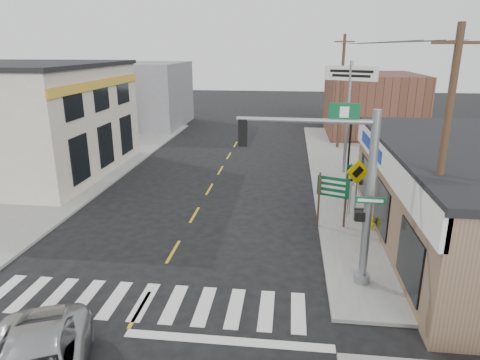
# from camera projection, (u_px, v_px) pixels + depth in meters

# --- Properties ---
(ground) EXTENTS (140.00, 140.00, 0.00)m
(ground) POSITION_uv_depth(u_px,v_px,m) (140.00, 309.00, 13.57)
(ground) COLOR black
(ground) RESTS_ON ground
(sidewalk_right) EXTENTS (6.00, 38.00, 0.13)m
(sidewalk_right) POSITION_uv_depth(u_px,v_px,m) (365.00, 188.00, 24.87)
(sidewalk_right) COLOR gray
(sidewalk_right) RESTS_ON ground
(sidewalk_left) EXTENTS (6.00, 38.00, 0.13)m
(sidewalk_left) POSITION_uv_depth(u_px,v_px,m) (72.00, 178.00, 26.87)
(sidewalk_left) COLOR gray
(sidewalk_left) RESTS_ON ground
(center_line) EXTENTS (0.12, 56.00, 0.01)m
(center_line) POSITION_uv_depth(u_px,v_px,m) (195.00, 215.00, 21.15)
(center_line) COLOR gold
(center_line) RESTS_ON ground
(crosswalk) EXTENTS (11.00, 2.20, 0.01)m
(crosswalk) POSITION_uv_depth(u_px,v_px,m) (144.00, 302.00, 13.95)
(crosswalk) COLOR silver
(crosswalk) RESTS_ON ground
(left_building) EXTENTS (12.00, 12.00, 6.80)m
(left_building) POSITION_uv_depth(u_px,v_px,m) (14.00, 121.00, 27.27)
(left_building) COLOR beige
(left_building) RESTS_ON ground
(bldg_distant_right) EXTENTS (8.00, 10.00, 5.60)m
(bldg_distant_right) POSITION_uv_depth(u_px,v_px,m) (371.00, 104.00, 39.83)
(bldg_distant_right) COLOR brown
(bldg_distant_right) RESTS_ON ground
(bldg_distant_left) EXTENTS (9.00, 10.00, 6.40)m
(bldg_distant_left) POSITION_uv_depth(u_px,v_px,m) (140.00, 95.00, 44.16)
(bldg_distant_left) COLOR slate
(bldg_distant_left) RESTS_ON ground
(traffic_signal_pole) EXTENTS (4.87, 0.38, 6.17)m
(traffic_signal_pole) POSITION_uv_depth(u_px,v_px,m) (348.00, 181.00, 13.89)
(traffic_signal_pole) COLOR gray
(traffic_signal_pole) RESTS_ON sidewalk_right
(guide_sign) EXTENTS (1.45, 0.13, 2.53)m
(guide_sign) POSITION_uv_depth(u_px,v_px,m) (333.00, 192.00, 18.97)
(guide_sign) COLOR #493222
(guide_sign) RESTS_ON sidewalk_right
(fire_hydrant) EXTENTS (0.19, 0.19, 0.62)m
(fire_hydrant) POSITION_uv_depth(u_px,v_px,m) (372.00, 223.00, 19.03)
(fire_hydrant) COLOR #BEB80D
(fire_hydrant) RESTS_ON sidewalk_right
(ped_crossing_sign) EXTENTS (1.16, 0.08, 2.98)m
(ped_crossing_sign) POSITION_uv_depth(u_px,v_px,m) (357.00, 180.00, 19.48)
(ped_crossing_sign) COLOR gray
(ped_crossing_sign) RESTS_ON sidewalk_right
(lamp_post) EXTENTS (0.62, 0.49, 4.77)m
(lamp_post) POSITION_uv_depth(u_px,v_px,m) (351.00, 138.00, 24.67)
(lamp_post) COLOR black
(lamp_post) RESTS_ON sidewalk_right
(dance_center_sign) EXTENTS (3.30, 0.21, 7.02)m
(dance_center_sign) POSITION_uv_depth(u_px,v_px,m) (350.00, 90.00, 26.32)
(dance_center_sign) COLOR gray
(dance_center_sign) RESTS_ON sidewalk_right
(bare_tree) EXTENTS (2.28, 2.28, 4.57)m
(bare_tree) POSITION_uv_depth(u_px,v_px,m) (427.00, 177.00, 14.59)
(bare_tree) COLOR black
(bare_tree) RESTS_ON sidewalk_right
(shrub_front) EXTENTS (1.32, 1.32, 0.99)m
(shrub_front) POSITION_uv_depth(u_px,v_px,m) (447.00, 268.00, 14.79)
(shrub_front) COLOR #1E3D1C
(shrub_front) RESTS_ON sidewalk_right
(shrub_back) EXTENTS (1.05, 1.05, 0.78)m
(shrub_back) POSITION_uv_depth(u_px,v_px,m) (433.00, 231.00, 18.07)
(shrub_back) COLOR black
(shrub_back) RESTS_ON sidewalk_right
(utility_pole_near) EXTENTS (1.48, 0.22, 8.50)m
(utility_pole_near) POSITION_uv_depth(u_px,v_px,m) (441.00, 166.00, 12.99)
(utility_pole_near) COLOR #432C20
(utility_pole_near) RESTS_ON sidewalk_right
(utility_pole_far) EXTENTS (1.52, 0.23, 8.75)m
(utility_pole_far) POSITION_uv_depth(u_px,v_px,m) (341.00, 91.00, 33.41)
(utility_pole_far) COLOR #47341D
(utility_pole_far) RESTS_ON sidewalk_right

